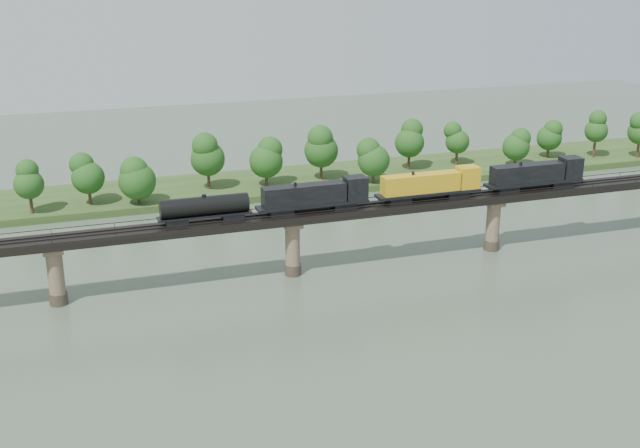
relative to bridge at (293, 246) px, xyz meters
name	(u,v)px	position (x,y,z in m)	size (l,w,h in m)	color
ground	(351,350)	(0.00, -30.00, -5.46)	(400.00, 400.00, 0.00)	#3E4D3D
far_bank	(228,187)	(0.00, 55.00, -4.66)	(300.00, 24.00, 1.60)	#2B451B
bridge	(293,246)	(0.00, 0.00, 0.00)	(236.00, 30.00, 11.50)	#473A2D
bridge_superstructure	(292,212)	(0.00, 0.00, 6.33)	(220.00, 4.90, 0.75)	black
far_treeline	(196,162)	(-8.21, 50.52, 3.37)	(289.06, 17.54, 13.60)	#382619
freight_train	(392,189)	(18.78, 0.00, 8.72)	(81.51, 3.18, 5.61)	black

